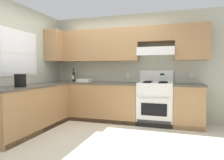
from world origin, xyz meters
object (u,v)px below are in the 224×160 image
at_px(wine_bottle, 74,76).
at_px(bowl, 85,81).
at_px(stove, 155,103).
at_px(bucket, 20,80).

bearing_deg(wine_bottle, bowl, -12.39).
bearing_deg(bowl, wine_bottle, 167.61).
bearing_deg(stove, bucket, -144.05).
height_order(wine_bottle, bowl, wine_bottle).
distance_m(stove, bucket, 2.78).
bearing_deg(bucket, bowl, 73.07).
relative_size(wine_bottle, bowl, 1.01).
distance_m(stove, wine_bottle, 2.14).
relative_size(stove, bowl, 3.61).
relative_size(wine_bottle, bucket, 1.48).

